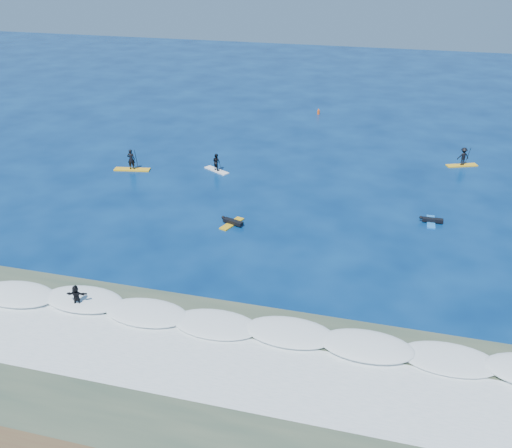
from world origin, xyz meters
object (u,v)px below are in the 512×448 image
(sup_paddler_center, at_px, (216,164))
(wave_surfer, at_px, (77,297))
(sup_paddler_right, at_px, (463,158))
(prone_paddler_near, at_px, (232,222))
(prone_paddler_far, at_px, (431,221))
(sup_paddler_left, at_px, (131,163))
(marker_buoy, at_px, (318,112))

(sup_paddler_center, height_order, wave_surfer, sup_paddler_center)
(sup_paddler_right, distance_m, wave_surfer, 36.51)
(prone_paddler_near, height_order, prone_paddler_far, prone_paddler_near)
(sup_paddler_right, relative_size, wave_surfer, 1.48)
(sup_paddler_left, distance_m, marker_buoy, 25.80)
(wave_surfer, distance_m, marker_buoy, 43.05)
(prone_paddler_far, bearing_deg, marker_buoy, 24.95)
(prone_paddler_near, distance_m, marker_buoy, 30.25)
(sup_paddler_center, distance_m, marker_buoy, 21.24)
(wave_surfer, bearing_deg, marker_buoy, 68.77)
(sup_paddler_center, xyz_separation_m, prone_paddler_far, (18.45, -5.75, -0.54))
(wave_surfer, bearing_deg, prone_paddler_far, 27.96)
(sup_paddler_left, height_order, prone_paddler_near, sup_paddler_left)
(sup_paddler_left, height_order, wave_surfer, sup_paddler_left)
(sup_paddler_right, bearing_deg, prone_paddler_far, -125.33)
(prone_paddler_far, bearing_deg, sup_paddler_center, 71.86)
(sup_paddler_right, xyz_separation_m, wave_surfer, (-22.05, -29.11, 0.00))
(prone_paddler_far, distance_m, marker_buoy, 29.07)
(prone_paddler_near, bearing_deg, marker_buoy, 16.42)
(prone_paddler_near, bearing_deg, sup_paddler_left, 74.79)
(sup_paddler_center, distance_m, wave_surfer, 22.12)
(prone_paddler_far, xyz_separation_m, marker_buoy, (-12.65, 26.17, 0.16))
(sup_paddler_right, relative_size, prone_paddler_near, 1.23)
(marker_buoy, bearing_deg, prone_paddler_far, -64.21)
(sup_paddler_right, distance_m, marker_buoy, 20.47)
(sup_paddler_right, bearing_deg, sup_paddler_center, 175.27)
(prone_paddler_far, xyz_separation_m, wave_surfer, (-19.25, -16.36, 0.63))
(sup_paddler_left, height_order, sup_paddler_center, sup_paddler_left)
(prone_paddler_far, bearing_deg, sup_paddler_right, -13.21)
(sup_paddler_left, relative_size, wave_surfer, 1.68)
(prone_paddler_far, distance_m, wave_surfer, 25.27)
(sup_paddler_right, height_order, prone_paddler_near, sup_paddler_right)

